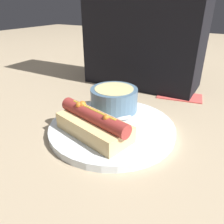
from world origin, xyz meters
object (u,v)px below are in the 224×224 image
at_px(soup_bowl, 114,98).
at_px(seated_diner, 146,5).
at_px(hot_dog, 94,124).
at_px(salt_shaker, 138,73).
at_px(spoon, 112,118).

height_order(soup_bowl, seated_diner, seated_diner).
bearing_deg(hot_dog, soup_bowl, 114.16).
distance_m(hot_dog, seated_diner, 0.45).
relative_size(salt_shaker, seated_diner, 0.14).
distance_m(spoon, seated_diner, 0.40).
bearing_deg(salt_shaker, spoon, -77.22).
bearing_deg(hot_dog, seated_diner, 112.80).
xyz_separation_m(hot_dog, salt_shaker, (-0.07, 0.38, 0.00)).
height_order(spoon, seated_diner, seated_diner).
bearing_deg(soup_bowl, salt_shaker, 100.41).
bearing_deg(hot_dog, salt_shaker, 114.50).
height_order(soup_bowl, spoon, soup_bowl).
height_order(hot_dog, spoon, hot_dog).
xyz_separation_m(soup_bowl, salt_shaker, (-0.05, 0.26, -0.01)).
distance_m(hot_dog, spoon, 0.08).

